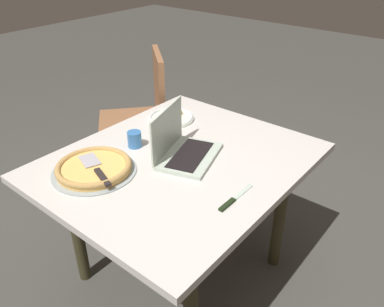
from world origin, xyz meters
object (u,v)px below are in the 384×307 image
chair_near (143,112)px  pizza_tray (94,168)px  drink_cup (135,139)px  laptop (182,147)px  pizza_plate (171,118)px  table_knife (233,200)px  dining_table (180,174)px

chair_near → pizza_tray: bearing=34.4°
drink_cup → chair_near: 0.84m
laptop → chair_near: 0.98m
pizza_plate → pizza_tray: (0.60, 0.09, 0.01)m
laptop → table_knife: 0.39m
dining_table → table_knife: size_ratio=5.43×
dining_table → chair_near: chair_near is taller
pizza_plate → drink_cup: size_ratio=3.19×
laptop → pizza_tray: 0.40m
drink_cup → table_knife: bearing=84.5°
pizza_plate → chair_near: 0.59m
laptop → drink_cup: laptop is taller
pizza_plate → drink_cup: 0.34m
pizza_plate → pizza_tray: bearing=8.8°
pizza_tray → chair_near: size_ratio=0.39×
drink_cup → dining_table: bearing=101.0°
drink_cup → chair_near: (-0.59, -0.56, -0.22)m
table_knife → dining_table: bearing=-106.1°
laptop → table_knife: (0.13, 0.37, -0.05)m
laptop → chair_near: size_ratio=0.40×
pizza_tray → drink_cup: bearing=-173.8°
dining_table → drink_cup: 0.28m
dining_table → drink_cup: bearing=-79.0°
laptop → pizza_tray: size_ratio=1.02×
pizza_plate → table_knife: (0.39, 0.67, -0.01)m
pizza_tray → pizza_plate: bearing=-171.2°
chair_near → dining_table: bearing=56.0°
dining_table → pizza_plate: 0.43m
table_knife → drink_cup: (-0.06, -0.61, 0.04)m
pizza_plate → pizza_tray: size_ratio=0.68×
drink_cup → chair_near: size_ratio=0.08×
table_knife → chair_near: bearing=-118.9°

